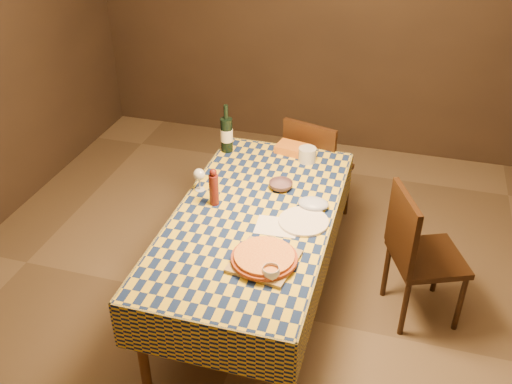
# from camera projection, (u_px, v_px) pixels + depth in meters

# --- Properties ---
(room) EXTENTS (5.00, 5.10, 2.70)m
(room) POSITION_uv_depth(u_px,v_px,m) (253.00, 127.00, 3.09)
(room) COLOR brown
(room) RESTS_ON ground
(dining_table) EXTENTS (0.94, 1.84, 0.77)m
(dining_table) POSITION_uv_depth(u_px,v_px,m) (254.00, 225.00, 3.44)
(dining_table) COLOR brown
(dining_table) RESTS_ON ground
(cutting_board) EXTENTS (0.36, 0.36, 0.02)m
(cutting_board) POSITION_uv_depth(u_px,v_px,m) (264.00, 261.00, 3.02)
(cutting_board) COLOR olive
(cutting_board) RESTS_ON dining_table
(pizza) EXTENTS (0.41, 0.41, 0.04)m
(pizza) POSITION_uv_depth(u_px,v_px,m) (264.00, 257.00, 3.01)
(pizza) COLOR #943918
(pizza) RESTS_ON cutting_board
(pepper_mill) EXTENTS (0.07, 0.07, 0.25)m
(pepper_mill) POSITION_uv_depth(u_px,v_px,m) (214.00, 188.00, 3.44)
(pepper_mill) COLOR #511612
(pepper_mill) RESTS_ON dining_table
(bowl) EXTENTS (0.17, 0.17, 0.05)m
(bowl) POSITION_uv_depth(u_px,v_px,m) (281.00, 185.00, 3.63)
(bowl) COLOR #58404A
(bowl) RESTS_ON dining_table
(wine_glass) EXTENTS (0.08, 0.08, 0.15)m
(wine_glass) POSITION_uv_depth(u_px,v_px,m) (199.00, 175.00, 3.57)
(wine_glass) COLOR silver
(wine_glass) RESTS_ON dining_table
(wine_bottle) EXTENTS (0.11, 0.11, 0.35)m
(wine_bottle) POSITION_uv_depth(u_px,v_px,m) (227.00, 134.00, 4.00)
(wine_bottle) COLOR black
(wine_bottle) RESTS_ON dining_table
(deli_tub) EXTENTS (0.16, 0.16, 0.10)m
(deli_tub) POSITION_uv_depth(u_px,v_px,m) (307.00, 155.00, 3.92)
(deli_tub) COLOR silver
(deli_tub) RESTS_ON dining_table
(takeout_container) EXTENTS (0.24, 0.19, 0.05)m
(takeout_container) POSITION_uv_depth(u_px,v_px,m) (292.00, 149.00, 4.04)
(takeout_container) COLOR #C26819
(takeout_container) RESTS_ON dining_table
(white_plate) EXTENTS (0.38, 0.38, 0.02)m
(white_plate) POSITION_uv_depth(u_px,v_px,m) (304.00, 221.00, 3.33)
(white_plate) COLOR white
(white_plate) RESTS_ON dining_table
(tumbler) EXTENTS (0.10, 0.10, 0.07)m
(tumbler) POSITION_uv_depth(u_px,v_px,m) (271.00, 273.00, 2.90)
(tumbler) COLOR silver
(tumbler) RESTS_ON dining_table
(flour_patch) EXTENTS (0.25, 0.20, 0.00)m
(flour_patch) POSITION_uv_depth(u_px,v_px,m) (277.00, 226.00, 3.30)
(flour_patch) COLOR white
(flour_patch) RESTS_ON dining_table
(flour_bag) EXTENTS (0.19, 0.15, 0.06)m
(flour_bag) POSITION_uv_depth(u_px,v_px,m) (313.00, 204.00, 3.45)
(flour_bag) COLOR #A7B6D6
(flour_bag) RESTS_ON dining_table
(chair_far) EXTENTS (0.52, 0.53, 0.93)m
(chair_far) POSITION_uv_depth(u_px,v_px,m) (314.00, 167.00, 4.37)
(chair_far) COLOR black
(chair_far) RESTS_ON ground
(chair_right) EXTENTS (0.56, 0.55, 0.93)m
(chair_right) POSITION_uv_depth(u_px,v_px,m) (416.00, 250.00, 3.51)
(chair_right) COLOR black
(chair_right) RESTS_ON ground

